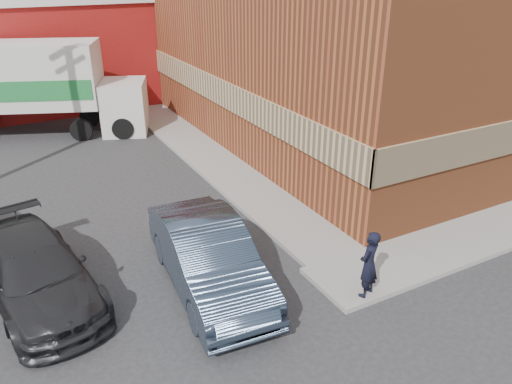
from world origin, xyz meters
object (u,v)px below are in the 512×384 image
box_truck (44,83)px  sedan (209,257)px  brick_building (366,15)px  man (369,264)px  suv_b (36,272)px

box_truck → sedan: bearing=-61.8°
brick_building → man: 13.93m
brick_building → man: bearing=-128.1°
brick_building → suv_b: size_ratio=3.83×
suv_b → brick_building: bearing=16.8°
brick_building → suv_b: brick_building is taller
man → suv_b: bearing=-50.8°
man → box_truck: size_ratio=0.19×
brick_building → suv_b: 16.71m
brick_building → sedan: 14.52m
sedan → suv_b: (-3.47, 1.39, -0.10)m
brick_building → suv_b: bearing=-154.0°
box_truck → suv_b: bearing=-77.5°
sedan → suv_b: sedan is taller
man → sedan: (-2.84, 2.05, -0.11)m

